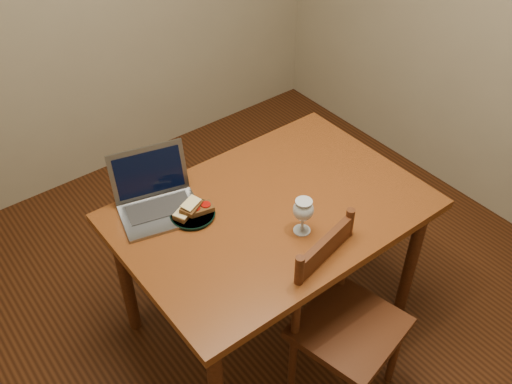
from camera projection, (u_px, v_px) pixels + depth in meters
floor at (261, 312)px, 2.94m from camera, size 3.20×3.20×0.02m
table at (272, 222)px, 2.49m from camera, size 1.30×0.90×0.74m
chair at (346, 317)px, 2.32m from camera, size 0.48×0.47×0.44m
plate at (193, 215)px, 2.39m from camera, size 0.19×0.19×0.02m
sandwich_cheese at (184, 213)px, 2.37m from camera, size 0.11×0.09×0.03m
sandwich_tomato at (201, 208)px, 2.39m from camera, size 0.11×0.08×0.03m
sandwich_top at (191, 206)px, 2.36m from camera, size 0.12×0.10×0.03m
milk_glass at (303, 216)px, 2.28m from camera, size 0.09×0.09×0.16m
laptop at (155, 194)px, 2.41m from camera, size 0.39×0.37×0.24m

